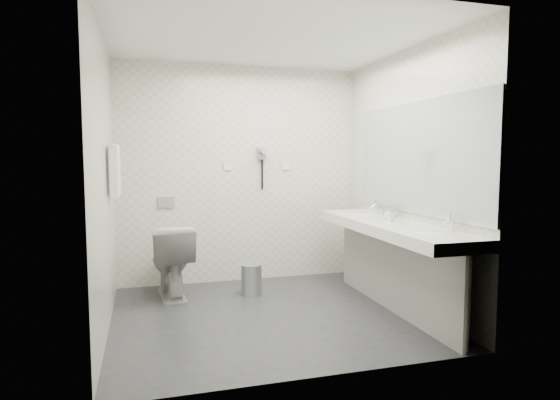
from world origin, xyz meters
name	(u,v)px	position (x,y,z in m)	size (l,w,h in m)	color
floor	(269,314)	(0.00, 0.00, 0.00)	(2.80, 2.80, 0.00)	#28292D
ceiling	(268,38)	(0.00, 0.00, 2.50)	(2.80, 2.80, 0.00)	silver
wall_back	(240,175)	(0.00, 1.30, 1.25)	(2.80, 2.80, 0.00)	beige
wall_front	(320,189)	(0.00, -1.30, 1.25)	(2.80, 2.80, 0.00)	beige
wall_left	(104,182)	(-1.40, 0.00, 1.25)	(2.60, 2.60, 0.00)	beige
wall_right	(406,178)	(1.40, 0.00, 1.25)	(2.60, 2.60, 0.00)	beige
vanity_counter	(390,227)	(1.12, -0.20, 0.80)	(0.55, 2.20, 0.10)	silver
vanity_panel	(392,272)	(1.15, -0.20, 0.38)	(0.03, 2.15, 0.75)	gray
vanity_post_near	(466,304)	(1.18, -1.24, 0.38)	(0.06, 0.06, 0.75)	silver
vanity_post_far	(349,251)	(1.18, 0.84, 0.38)	(0.06, 0.06, 0.75)	silver
mirror	(416,158)	(1.39, -0.20, 1.45)	(0.02, 2.20, 1.05)	#B2BCC6
basin_near	(431,234)	(1.12, -0.85, 0.83)	(0.40, 0.31, 0.05)	white
basin_far	(360,215)	(1.12, 0.45, 0.83)	(0.40, 0.31, 0.05)	white
faucet_near	(452,222)	(1.32, -0.85, 0.92)	(0.04, 0.04, 0.15)	silver
faucet_far	(377,206)	(1.32, 0.45, 0.92)	(0.04, 0.04, 0.15)	silver
soap_bottle_a	(391,215)	(1.14, -0.17, 0.91)	(0.05, 0.05, 0.12)	beige
soap_bottle_b	(388,214)	(1.21, 0.00, 0.90)	(0.08, 0.08, 0.10)	beige
glass_left	(393,212)	(1.31, 0.08, 0.91)	(0.07, 0.07, 0.12)	silver
glass_right	(386,211)	(1.30, 0.20, 0.91)	(0.06, 0.06, 0.12)	silver
toilet	(171,260)	(-0.83, 0.85, 0.38)	(0.43, 0.75, 0.76)	white
flush_plate	(166,202)	(-0.85, 1.29, 0.95)	(0.18, 0.02, 0.12)	#B2B5BA
pedal_bin	(251,280)	(-0.02, 0.67, 0.16)	(0.22, 0.22, 0.31)	#B2B5BA
bin_lid	(251,265)	(-0.02, 0.67, 0.32)	(0.22, 0.22, 0.01)	#B2B5BA
towel_rail	(113,147)	(-1.35, 0.55, 1.55)	(0.02, 0.02, 0.62)	silver
towel_near	(114,171)	(-1.34, 0.41, 1.33)	(0.07, 0.24, 0.48)	white
towel_far	(116,170)	(-1.34, 0.69, 1.33)	(0.07, 0.24, 0.48)	white
dryer_cradle	(262,153)	(0.25, 1.27, 1.50)	(0.10, 0.04, 0.14)	#95969B
dryer_barrel	(263,151)	(0.25, 1.20, 1.53)	(0.08, 0.08, 0.14)	#95969B
dryer_cord	(262,175)	(0.25, 1.26, 1.25)	(0.02, 0.02, 0.35)	black
switch_plate_a	(228,166)	(-0.15, 1.29, 1.35)	(0.09, 0.02, 0.09)	white
switch_plate_b	(286,166)	(0.55, 1.29, 1.35)	(0.09, 0.02, 0.09)	white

